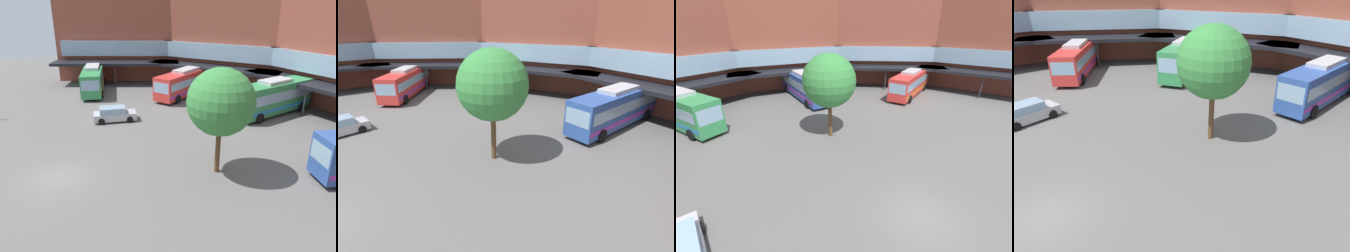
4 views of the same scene
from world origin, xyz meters
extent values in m
cube|color=#8CADC6|center=(8.35, 31.37, 5.20)|extent=(18.06, 10.41, 2.27)
cube|color=black|center=(7.22, 27.12, 3.25)|extent=(19.32, 8.73, 0.40)
cylinder|color=#2D2D33|center=(6.81, 25.58, 1.62)|extent=(0.20, 0.20, 3.25)
cube|color=brown|center=(-8.51, 31.95, 8.12)|extent=(19.83, 10.67, 16.25)
cube|color=#8CADC6|center=(-8.35, 31.37, 5.20)|extent=(18.06, 10.41, 2.27)
cube|color=black|center=(-7.22, 27.12, 3.25)|extent=(19.32, 8.73, 0.40)
cylinder|color=#2D2D33|center=(-6.81, 25.58, 1.62)|extent=(0.20, 0.20, 3.25)
cube|color=brown|center=(-23.26, 23.50, 8.12)|extent=(17.67, 17.58, 16.25)
cube|color=#8CADC6|center=(-22.84, 23.07, 5.20)|extent=(16.49, 16.42, 2.27)
cube|color=black|center=(-19.75, 19.94, 3.25)|extent=(16.26, 16.16, 0.40)
cylinder|color=#2D2D33|center=(-18.62, 18.81, 1.62)|extent=(0.20, 0.20, 3.25)
cube|color=#2D519E|center=(6.27, 23.24, 1.87)|extent=(4.29, 12.15, 3.04)
cube|color=#8CADC6|center=(6.27, 23.24, 2.23)|extent=(4.23, 11.45, 0.97)
cube|color=purple|center=(6.27, 23.24, 1.02)|extent=(4.28, 11.92, 0.36)
cube|color=#8CADC6|center=(5.36, 17.40, 2.23)|extent=(2.18, 0.46, 1.34)
cube|color=#B2B2B7|center=(6.27, 23.24, 3.57)|extent=(2.38, 4.50, 0.36)
cylinder|color=black|center=(6.87, 19.04, 0.55)|extent=(0.47, 1.13, 1.10)
cylinder|color=black|center=(4.41, 19.43, 0.55)|extent=(0.47, 1.13, 1.10)
cylinder|color=black|center=(8.12, 27.05, 0.55)|extent=(0.47, 1.13, 1.10)
cylinder|color=black|center=(5.66, 27.43, 0.55)|extent=(0.47, 1.13, 1.10)
cube|color=red|center=(-18.25, 15.69, 1.80)|extent=(9.06, 10.27, 2.91)
cube|color=#8CADC6|center=(-18.25, 15.69, 2.15)|extent=(8.67, 9.78, 0.93)
cube|color=purple|center=(-18.25, 15.69, 0.99)|extent=(8.94, 10.12, 0.35)
cube|color=#8CADC6|center=(-14.74, 11.39, 2.15)|extent=(1.80, 1.51, 1.28)
cube|color=#B2B2B7|center=(-18.25, 15.69, 3.44)|extent=(3.93, 4.24, 0.36)
cylinder|color=black|center=(-14.86, 13.54, 0.55)|extent=(0.93, 1.04, 1.10)
cylinder|color=black|center=(-16.82, 11.94, 0.55)|extent=(0.93, 1.04, 1.10)
cylinder|color=black|center=(-19.69, 19.44, 0.55)|extent=(0.93, 1.04, 1.10)
cylinder|color=black|center=(-21.65, 17.83, 0.55)|extent=(0.93, 1.04, 1.10)
cube|color=#338C4C|center=(-8.28, 22.60, 1.98)|extent=(5.73, 10.66, 3.25)
cube|color=#8CADC6|center=(-8.28, 22.60, 2.37)|extent=(5.58, 10.09, 1.04)
cube|color=#267FBF|center=(-8.28, 22.60, 1.07)|extent=(5.68, 10.47, 0.39)
cube|color=#8CADC6|center=(-6.64, 17.72, 2.37)|extent=(2.18, 0.83, 1.43)
cube|color=#B2B2B7|center=(-8.28, 22.60, 3.78)|extent=(2.89, 4.11, 0.36)
cylinder|color=black|center=(-5.94, 19.66, 0.55)|extent=(0.63, 1.14, 1.10)
cylinder|color=black|center=(-8.37, 18.84, 0.55)|extent=(0.63, 1.14, 1.10)
cylinder|color=black|center=(-8.18, 26.35, 0.55)|extent=(0.63, 1.14, 1.10)
cylinder|color=black|center=(-10.61, 25.54, 0.55)|extent=(0.63, 1.14, 1.10)
cube|color=#B7B7BC|center=(-10.72, 5.32, 0.55)|extent=(2.00, 4.48, 0.75)
cylinder|color=black|center=(-11.55, 6.81, 0.33)|extent=(0.25, 0.67, 0.66)
cylinder|color=black|center=(-9.76, 6.73, 0.33)|extent=(0.25, 0.67, 0.66)
cylinder|color=brown|center=(2.09, 11.33, 2.03)|extent=(0.36, 0.36, 4.07)
sphere|color=#38843D|center=(2.09, 11.33, 5.37)|extent=(4.74, 4.74, 4.74)
camera|label=1|loc=(20.86, 2.42, 11.65)|focal=33.49mm
camera|label=2|loc=(13.40, -0.03, 9.21)|focal=26.87mm
camera|label=3|loc=(-9.50, -4.54, 10.08)|focal=24.24mm
camera|label=4|loc=(12.01, -5.40, 10.34)|focal=33.37mm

